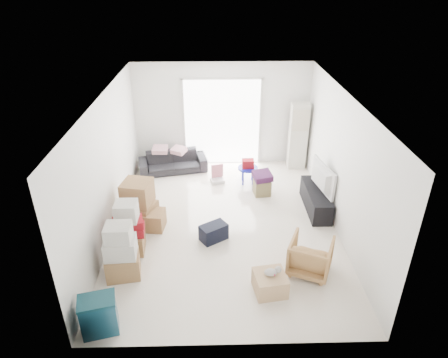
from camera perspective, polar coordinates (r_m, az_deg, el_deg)
name	(u,v)px	position (r m, az deg, el deg)	size (l,w,h in m)	color
room_shell	(225,166)	(7.67, 0.20, 1.88)	(4.98, 6.48, 3.18)	white
sliding_door	(222,119)	(10.46, -0.27, 8.57)	(2.10, 0.04, 2.33)	white
ac_tower	(298,136)	(10.51, 10.53, 6.03)	(0.45, 0.30, 1.75)	beige
tv_console	(316,200)	(8.96, 12.99, -2.88)	(0.42, 1.40, 0.47)	black
television	(317,187)	(8.81, 13.20, -1.18)	(1.06, 0.61, 0.14)	black
sofa	(173,159)	(10.42, -7.35, 2.86)	(1.73, 0.50, 0.68)	#29292F
pillow_left	(160,144)	(10.33, -9.17, 4.90)	(0.37, 0.29, 0.12)	#D0989F
pillow_right	(178,145)	(10.22, -6.52, 4.88)	(0.38, 0.31, 0.13)	#D0989F
armchair	(311,254)	(7.15, 12.27, -10.49)	(0.69, 0.65, 0.71)	tan
storage_bins	(99,315)	(6.33, -17.44, -18.04)	(0.60, 0.48, 0.60)	navy
box_stack_a	(121,254)	(7.06, -14.46, -10.27)	(0.63, 0.56, 1.03)	olive
box_stack_b	(129,230)	(7.60, -13.44, -7.16)	(0.61, 0.54, 1.04)	olive
box_stack_c	(139,203)	(8.34, -12.10, -3.41)	(0.79, 0.73, 0.96)	olive
loose_box	(153,220)	(8.27, -10.08, -5.77)	(0.45, 0.45, 0.38)	olive
duffel_bag	(214,232)	(7.84, -1.50, -7.62)	(0.51, 0.31, 0.33)	black
ottoman	(262,187)	(9.37, 5.43, -1.13)	(0.37, 0.37, 0.37)	olive
blanket	(262,177)	(9.25, 5.50, 0.25)	(0.41, 0.41, 0.14)	#431C47
kids_table	(248,167)	(9.72, 3.43, 1.79)	(0.49, 0.49, 0.62)	#1017AA
toy_walker	(217,177)	(9.91, -0.96, 0.30)	(0.38, 0.35, 0.42)	silver
wood_crate	(270,283)	(6.78, 6.58, -14.54)	(0.50, 0.50, 0.34)	tan
plush_bunny	(273,272)	(6.63, 6.96, -13.00)	(0.29, 0.16, 0.14)	#B2ADA8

